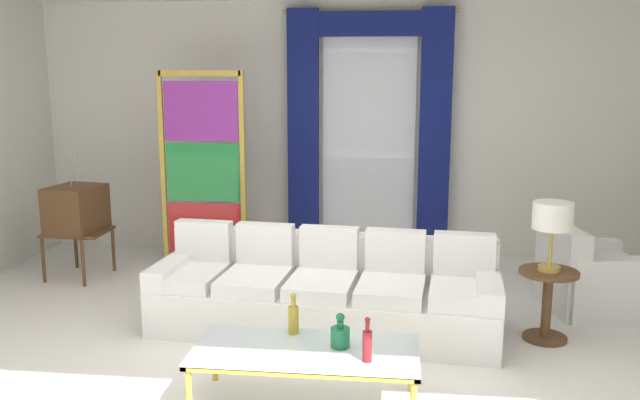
{
  "coord_description": "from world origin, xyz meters",
  "views": [
    {
      "loc": [
        0.73,
        -5.02,
        2.21
      ],
      "look_at": [
        0.04,
        0.9,
        1.05
      ],
      "focal_mm": 37.81,
      "sensor_mm": 36.0,
      "label": 1
    }
  ],
  "objects_px": {
    "stained_glass_divider": "(203,176)",
    "vintage_tv": "(76,211)",
    "couch_white_long": "(325,294)",
    "bottle_amber_squat": "(340,335)",
    "table_lamp_brass": "(553,219)",
    "coffee_table": "(306,353)",
    "round_side_table": "(547,299)",
    "bottle_crystal_tall": "(367,344)",
    "bottle_blue_decanter": "(293,317)",
    "armchair_white": "(587,279)",
    "peacock_figurine": "(229,263)"
  },
  "relations": [
    {
      "from": "couch_white_long",
      "to": "armchair_white",
      "type": "distance_m",
      "value": 2.48
    },
    {
      "from": "bottle_amber_squat",
      "to": "round_side_table",
      "type": "xyz_separation_m",
      "value": [
        1.6,
        1.3,
        -0.14
      ]
    },
    {
      "from": "coffee_table",
      "to": "bottle_crystal_tall",
      "type": "height_order",
      "value": "bottle_crystal_tall"
    },
    {
      "from": "bottle_amber_squat",
      "to": "vintage_tv",
      "type": "relative_size",
      "value": 0.17
    },
    {
      "from": "couch_white_long",
      "to": "bottle_crystal_tall",
      "type": "distance_m",
      "value": 1.63
    },
    {
      "from": "bottle_crystal_tall",
      "to": "round_side_table",
      "type": "relative_size",
      "value": 0.49
    },
    {
      "from": "couch_white_long",
      "to": "round_side_table",
      "type": "height_order",
      "value": "couch_white_long"
    },
    {
      "from": "armchair_white",
      "to": "bottle_amber_squat",
      "type": "bearing_deg",
      "value": -135.52
    },
    {
      "from": "coffee_table",
      "to": "bottle_crystal_tall",
      "type": "relative_size",
      "value": 5.08
    },
    {
      "from": "table_lamp_brass",
      "to": "bottle_blue_decanter",
      "type": "bearing_deg",
      "value": -150.33
    },
    {
      "from": "couch_white_long",
      "to": "armchair_white",
      "type": "height_order",
      "value": "couch_white_long"
    },
    {
      "from": "couch_white_long",
      "to": "table_lamp_brass",
      "type": "xyz_separation_m",
      "value": [
        1.84,
        -0.05,
        0.72
      ]
    },
    {
      "from": "couch_white_long",
      "to": "round_side_table",
      "type": "distance_m",
      "value": 1.84
    },
    {
      "from": "peacock_figurine",
      "to": "bottle_amber_squat",
      "type": "bearing_deg",
      "value": -60.66
    },
    {
      "from": "bottle_crystal_tall",
      "to": "table_lamp_brass",
      "type": "bearing_deg",
      "value": 46.78
    },
    {
      "from": "bottle_blue_decanter",
      "to": "peacock_figurine",
      "type": "xyz_separation_m",
      "value": [
        -1.04,
        2.27,
        -0.31
      ]
    },
    {
      "from": "stained_glass_divider",
      "to": "vintage_tv",
      "type": "bearing_deg",
      "value": -161.08
    },
    {
      "from": "coffee_table",
      "to": "bottle_blue_decanter",
      "type": "bearing_deg",
      "value": 115.65
    },
    {
      "from": "bottle_blue_decanter",
      "to": "stained_glass_divider",
      "type": "bearing_deg",
      "value": 117.53
    },
    {
      "from": "bottle_amber_squat",
      "to": "round_side_table",
      "type": "height_order",
      "value": "bottle_amber_squat"
    },
    {
      "from": "bottle_amber_squat",
      "to": "bottle_crystal_tall",
      "type": "bearing_deg",
      "value": -47.66
    },
    {
      "from": "stained_glass_divider",
      "to": "peacock_figurine",
      "type": "relative_size",
      "value": 3.67
    },
    {
      "from": "armchair_white",
      "to": "couch_white_long",
      "type": "bearing_deg",
      "value": -162.64
    },
    {
      "from": "stained_glass_divider",
      "to": "table_lamp_brass",
      "type": "distance_m",
      "value": 3.75
    },
    {
      "from": "couch_white_long",
      "to": "table_lamp_brass",
      "type": "height_order",
      "value": "table_lamp_brass"
    },
    {
      "from": "table_lamp_brass",
      "to": "stained_glass_divider",
      "type": "bearing_deg",
      "value": 154.08
    },
    {
      "from": "bottle_crystal_tall",
      "to": "bottle_blue_decanter",
      "type": "bearing_deg",
      "value": 143.02
    },
    {
      "from": "couch_white_long",
      "to": "bottle_amber_squat",
      "type": "height_order",
      "value": "couch_white_long"
    },
    {
      "from": "coffee_table",
      "to": "vintage_tv",
      "type": "xyz_separation_m",
      "value": [
        -2.82,
        2.55,
        0.35
      ]
    },
    {
      "from": "bottle_crystal_tall",
      "to": "stained_glass_divider",
      "type": "relative_size",
      "value": 0.13
    },
    {
      "from": "armchair_white",
      "to": "round_side_table",
      "type": "distance_m",
      "value": 0.95
    },
    {
      "from": "peacock_figurine",
      "to": "round_side_table",
      "type": "xyz_separation_m",
      "value": [
        2.98,
        -1.16,
        0.14
      ]
    },
    {
      "from": "stained_glass_divider",
      "to": "table_lamp_brass",
      "type": "relative_size",
      "value": 3.86
    },
    {
      "from": "stained_glass_divider",
      "to": "peacock_figurine",
      "type": "bearing_deg",
      "value": -50.83
    },
    {
      "from": "bottle_blue_decanter",
      "to": "bottle_amber_squat",
      "type": "xyz_separation_m",
      "value": [
        0.34,
        -0.19,
        -0.03
      ]
    },
    {
      "from": "peacock_figurine",
      "to": "stained_glass_divider",
      "type": "bearing_deg",
      "value": 129.17
    },
    {
      "from": "bottle_blue_decanter",
      "to": "bottle_crystal_tall",
      "type": "relative_size",
      "value": 1.01
    },
    {
      "from": "stained_glass_divider",
      "to": "round_side_table",
      "type": "height_order",
      "value": "stained_glass_divider"
    },
    {
      "from": "vintage_tv",
      "to": "bottle_blue_decanter",
      "type": "bearing_deg",
      "value": -40.46
    },
    {
      "from": "vintage_tv",
      "to": "table_lamp_brass",
      "type": "relative_size",
      "value": 2.36
    },
    {
      "from": "bottle_blue_decanter",
      "to": "armchair_white",
      "type": "bearing_deg",
      "value": 37.54
    },
    {
      "from": "bottle_blue_decanter",
      "to": "stained_glass_divider",
      "type": "height_order",
      "value": "stained_glass_divider"
    },
    {
      "from": "coffee_table",
      "to": "bottle_amber_squat",
      "type": "bearing_deg",
      "value": 13.11
    },
    {
      "from": "armchair_white",
      "to": "table_lamp_brass",
      "type": "relative_size",
      "value": 1.66
    },
    {
      "from": "armchair_white",
      "to": "bottle_crystal_tall",
      "type": "bearing_deg",
      "value": -130.21
    },
    {
      "from": "bottle_amber_squat",
      "to": "table_lamp_brass",
      "type": "height_order",
      "value": "table_lamp_brass"
    },
    {
      "from": "couch_white_long",
      "to": "table_lamp_brass",
      "type": "bearing_deg",
      "value": -1.52
    },
    {
      "from": "vintage_tv",
      "to": "couch_white_long",
      "type": "bearing_deg",
      "value": -22.35
    },
    {
      "from": "bottle_amber_squat",
      "to": "armchair_white",
      "type": "relative_size",
      "value": 0.25
    },
    {
      "from": "coffee_table",
      "to": "bottle_amber_squat",
      "type": "distance_m",
      "value": 0.26
    }
  ]
}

